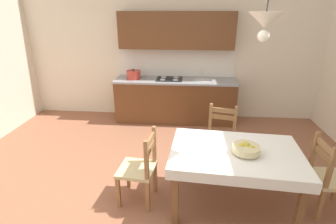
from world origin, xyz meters
The scene contains 9 objects.
ground_plane centered at (0.00, 0.00, -0.05)m, with size 6.72×6.13×0.10m, color #935B42.
wall_back centered at (0.00, 2.82, 2.07)m, with size 6.72×0.12×4.14m, color silver.
kitchen_cabinetry centered at (0.11, 2.49, 0.86)m, with size 2.48×0.63×2.20m.
dining_table centered at (0.94, -0.07, 0.63)m, with size 1.51×1.06×0.75m.
dining_chair_tv_side centered at (-0.16, -0.06, 0.44)m, with size 0.46×0.46×0.93m.
dining_chair_kitchen_side centered at (0.87, 0.79, 0.44)m, with size 0.50×0.50×0.93m.
dining_chair_window_side centered at (2.01, -0.05, 0.44)m, with size 0.43×0.43×0.93m.
fruit_bowl centered at (1.03, -0.12, 0.81)m, with size 0.30×0.30×0.12m.
pendant_lamp centered at (1.06, -0.09, 2.12)m, with size 0.32×0.32×0.80m.
Camera 1 is at (0.39, -2.58, 2.20)m, focal length 27.06 mm.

